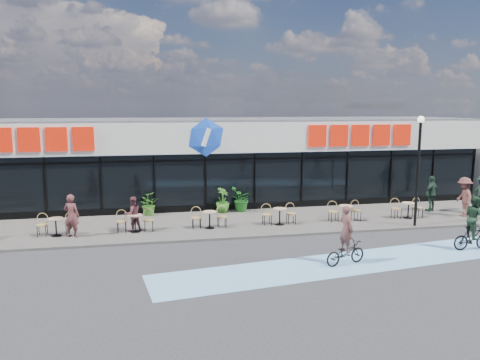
% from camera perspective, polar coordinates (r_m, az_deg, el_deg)
% --- Properties ---
extents(ground, '(120.00, 120.00, 0.00)m').
position_cam_1_polar(ground, '(16.87, -1.15, -9.26)').
color(ground, '#28282B').
rests_on(ground, ground).
extents(sidewalk, '(44.00, 5.00, 0.10)m').
position_cam_1_polar(sidewalk, '(21.13, -3.30, -5.37)').
color(sidewalk, '#55504C').
rests_on(sidewalk, ground).
extents(bike_lane, '(14.17, 4.13, 0.01)m').
position_cam_1_polar(bike_lane, '(16.67, 13.66, -9.73)').
color(bike_lane, '#6A9DC9').
rests_on(bike_lane, ground).
extents(building, '(30.60, 6.57, 4.75)m').
position_cam_1_polar(building, '(26.03, -5.01, 2.46)').
color(building, black).
rests_on(building, ground).
extents(lamp_post, '(0.28, 0.28, 4.77)m').
position_cam_1_polar(lamp_post, '(21.51, 20.93, 2.20)').
color(lamp_post, black).
rests_on(lamp_post, sidewalk).
extents(bistro_set_2, '(1.54, 0.62, 0.90)m').
position_cam_1_polar(bistro_set_2, '(20.37, -21.48, -5.07)').
color(bistro_set_2, tan).
rests_on(bistro_set_2, sidewalk).
extents(bistro_set_3, '(1.54, 0.62, 0.90)m').
position_cam_1_polar(bistro_set_3, '(20.04, -12.66, -4.88)').
color(bistro_set_3, tan).
rests_on(bistro_set_3, sidewalk).
extents(bistro_set_4, '(1.54, 0.62, 0.90)m').
position_cam_1_polar(bistro_set_4, '(20.19, -3.76, -4.57)').
color(bistro_set_4, tan).
rests_on(bistro_set_4, sidewalk).
extents(bistro_set_5, '(1.54, 0.62, 0.90)m').
position_cam_1_polar(bistro_set_5, '(20.81, 4.79, -4.17)').
color(bistro_set_5, tan).
rests_on(bistro_set_5, sidewalk).
extents(bistro_set_6, '(1.54, 0.62, 0.90)m').
position_cam_1_polar(bistro_set_6, '(21.87, 12.68, -3.72)').
color(bistro_set_6, tan).
rests_on(bistro_set_6, sidewalk).
extents(bistro_set_7, '(1.54, 0.62, 0.90)m').
position_cam_1_polar(bistro_set_7, '(23.29, 19.72, -3.26)').
color(bistro_set_7, tan).
rests_on(bistro_set_7, sidewalk).
extents(potted_plant_left, '(1.25, 1.24, 1.05)m').
position_cam_1_polar(potted_plant_left, '(22.90, -11.22, -2.92)').
color(potted_plant_left, '#346B1E').
rests_on(potted_plant_left, sidewalk).
extents(potted_plant_mid, '(1.33, 1.40, 1.21)m').
position_cam_1_polar(potted_plant_mid, '(23.22, 0.14, -2.38)').
color(potted_plant_mid, '#185117').
rests_on(potted_plant_mid, sidewalk).
extents(potted_plant_right, '(0.95, 0.95, 1.23)m').
position_cam_1_polar(potted_plant_right, '(23.01, -2.11, -2.47)').
color(potted_plant_right, '#2A5E1B').
rests_on(potted_plant_right, sidewalk).
extents(patron_left, '(0.75, 0.63, 1.74)m').
position_cam_1_polar(patron_left, '(19.83, -19.84, -4.11)').
color(patron_left, brown).
rests_on(patron_left, sidewalk).
extents(patron_right, '(0.87, 0.78, 1.46)m').
position_cam_1_polar(patron_right, '(20.08, -12.94, -4.05)').
color(patron_right, '#552B30').
rests_on(patron_right, sidewalk).
extents(pedestrian_a, '(0.94, 1.33, 1.87)m').
position_cam_1_polar(pedestrian_a, '(24.56, 25.65, -1.87)').
color(pedestrian_a, brown).
rests_on(pedestrian_a, sidewalk).
extents(pedestrian_c, '(1.13, 0.85, 1.79)m').
position_cam_1_polar(pedestrian_c, '(25.11, 22.32, -1.53)').
color(pedestrian_c, '#1B3125').
rests_on(pedestrian_c, sidewalk).
extents(cyclist_a, '(1.66, 0.97, 2.04)m').
position_cam_1_polar(cyclist_a, '(16.20, 12.75, -7.72)').
color(cyclist_a, black).
rests_on(cyclist_a, ground).
extents(cyclist_b, '(1.52, 0.78, 2.04)m').
position_cam_1_polar(cyclist_b, '(19.35, 26.56, -5.10)').
color(cyclist_b, black).
rests_on(cyclist_b, ground).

